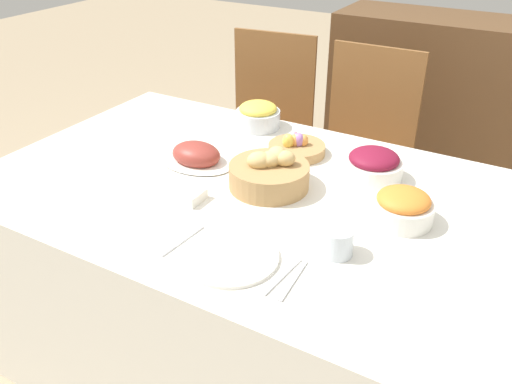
% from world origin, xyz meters
% --- Properties ---
extents(ground_plane, '(12.00, 12.00, 0.00)m').
position_xyz_m(ground_plane, '(0.00, 0.00, 0.00)').
color(ground_plane, tan).
extents(dining_table, '(1.87, 1.08, 0.75)m').
position_xyz_m(dining_table, '(0.00, 0.00, 0.37)').
color(dining_table, silver).
rests_on(dining_table, ground).
extents(chair_far_center, '(0.42, 0.42, 0.96)m').
position_xyz_m(chair_far_center, '(-0.03, 0.91, 0.51)').
color(chair_far_center, brown).
rests_on(chair_far_center, ground).
extents(chair_far_left, '(0.47, 0.47, 0.96)m').
position_xyz_m(chair_far_left, '(-0.53, 0.91, 0.51)').
color(chair_far_left, brown).
rests_on(chair_far_left, ground).
extents(sideboard, '(1.27, 0.44, 1.00)m').
position_xyz_m(sideboard, '(0.21, 1.62, 0.50)').
color(sideboard, brown).
rests_on(sideboard, ground).
extents(bread_basket, '(0.25, 0.25, 0.13)m').
position_xyz_m(bread_basket, '(-0.03, 0.03, 0.80)').
color(bread_basket, '#AD8451').
rests_on(bread_basket, dining_table).
extents(egg_basket, '(0.20, 0.20, 0.08)m').
position_xyz_m(egg_basket, '(-0.06, 0.29, 0.77)').
color(egg_basket, '#AD8451').
rests_on(egg_basket, dining_table).
extents(ham_platter, '(0.27, 0.19, 0.08)m').
position_xyz_m(ham_platter, '(-0.32, 0.05, 0.77)').
color(ham_platter, white).
rests_on(ham_platter, dining_table).
extents(pineapple_bowl, '(0.17, 0.17, 0.10)m').
position_xyz_m(pineapple_bowl, '(-0.30, 0.43, 0.80)').
color(pineapple_bowl, silver).
rests_on(pineapple_bowl, dining_table).
extents(carrot_bowl, '(0.18, 0.18, 0.10)m').
position_xyz_m(carrot_bowl, '(0.39, 0.04, 0.79)').
color(carrot_bowl, white).
rests_on(carrot_bowl, dining_table).
extents(beet_salad_bowl, '(0.19, 0.19, 0.10)m').
position_xyz_m(beet_salad_bowl, '(0.23, 0.24, 0.79)').
color(beet_salad_bowl, white).
rests_on(beet_salad_bowl, dining_table).
extents(dinner_plate, '(0.25, 0.25, 0.01)m').
position_xyz_m(dinner_plate, '(0.07, -0.35, 0.75)').
color(dinner_plate, white).
rests_on(dinner_plate, dining_table).
extents(fork, '(0.02, 0.17, 0.00)m').
position_xyz_m(fork, '(-0.08, -0.35, 0.75)').
color(fork, silver).
rests_on(fork, dining_table).
extents(knife, '(0.02, 0.17, 0.00)m').
position_xyz_m(knife, '(0.22, -0.35, 0.75)').
color(knife, silver).
rests_on(knife, dining_table).
extents(spoon, '(0.02, 0.17, 0.00)m').
position_xyz_m(spoon, '(0.25, -0.35, 0.75)').
color(spoon, silver).
rests_on(spoon, dining_table).
extents(drinking_cup, '(0.08, 0.08, 0.07)m').
position_xyz_m(drinking_cup, '(0.29, -0.19, 0.78)').
color(drinking_cup, silver).
rests_on(drinking_cup, dining_table).
extents(butter_dish, '(0.13, 0.08, 0.03)m').
position_xyz_m(butter_dish, '(-0.22, -0.16, 0.76)').
color(butter_dish, white).
rests_on(butter_dish, dining_table).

